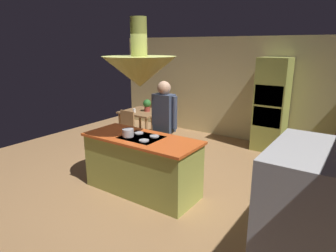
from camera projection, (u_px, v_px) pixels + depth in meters
ground at (150, 186)px, 5.05m from camera, size 8.16×8.16×0.00m
wall_back at (233, 89)px, 7.44m from camera, size 6.80×0.10×2.55m
kitchen_island at (142, 164)px, 4.76m from camera, size 1.93×0.81×0.96m
oven_tower at (271, 105)px, 6.58m from camera, size 0.66×0.62×2.09m
dining_table at (143, 115)px, 7.31m from camera, size 0.96×0.89×0.76m
person_at_island at (164, 123)px, 5.17m from camera, size 0.53×0.23×1.75m
range_hood at (140, 70)px, 4.36m from camera, size 1.10×1.10×1.00m
pendant_light_over_table at (142, 66)px, 6.99m from camera, size 0.32×0.32×0.82m
chair_facing_island at (125, 127)px, 6.82m from camera, size 0.40×0.40×0.87m
chair_by_back_wall at (159, 116)px, 7.88m from camera, size 0.40×0.40×0.87m
potted_plant_on_table at (147, 105)px, 7.22m from camera, size 0.20×0.20×0.30m
cup_on_table at (134, 111)px, 7.14m from camera, size 0.07×0.07×0.09m
cooking_pot_on_cooktop at (128, 133)px, 4.60m from camera, size 0.18×0.18×0.12m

